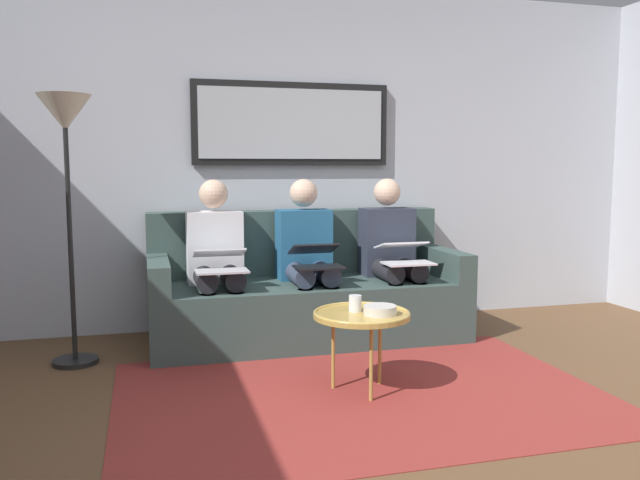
{
  "coord_description": "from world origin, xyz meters",
  "views": [
    {
      "loc": [
        1.11,
        2.35,
        1.23
      ],
      "look_at": [
        0.0,
        -1.7,
        0.75
      ],
      "focal_mm": 36.28,
      "sensor_mm": 36.0,
      "label": 1
    }
  ],
  "objects_px": {
    "bowl": "(380,310)",
    "standing_lamp": "(66,143)",
    "laptop_white": "(404,253)",
    "cup": "(355,303)",
    "person_middle": "(307,254)",
    "person_right": "(216,258)",
    "framed_mirror": "(292,124)",
    "laptop_silver": "(220,261)",
    "person_left": "(391,251)",
    "laptop_black": "(316,257)",
    "couch": "(305,294)",
    "coffee_table": "(362,316)"
  },
  "relations": [
    {
      "from": "person_left",
      "to": "laptop_silver",
      "type": "relative_size",
      "value": 3.42
    },
    {
      "from": "standing_lamp",
      "to": "couch",
      "type": "bearing_deg",
      "value": -170.2
    },
    {
      "from": "framed_mirror",
      "to": "laptop_black",
      "type": "distance_m",
      "value": 1.16
    },
    {
      "from": "framed_mirror",
      "to": "bowl",
      "type": "height_order",
      "value": "framed_mirror"
    },
    {
      "from": "framed_mirror",
      "to": "person_left",
      "type": "distance_m",
      "value": 1.23
    },
    {
      "from": "framed_mirror",
      "to": "laptop_black",
      "type": "xyz_separation_m",
      "value": [
        0.0,
        0.7,
        -0.93
      ]
    },
    {
      "from": "framed_mirror",
      "to": "laptop_white",
      "type": "xyz_separation_m",
      "value": [
        -0.64,
        0.7,
        -0.92
      ]
    },
    {
      "from": "bowl",
      "to": "laptop_silver",
      "type": "relative_size",
      "value": 0.54
    },
    {
      "from": "laptop_silver",
      "to": "laptop_white",
      "type": "bearing_deg",
      "value": -179.96
    },
    {
      "from": "person_middle",
      "to": "person_right",
      "type": "bearing_deg",
      "value": 0.0
    },
    {
      "from": "bowl",
      "to": "person_right",
      "type": "distance_m",
      "value": 1.43
    },
    {
      "from": "framed_mirror",
      "to": "laptop_white",
      "type": "relative_size",
      "value": 4.35
    },
    {
      "from": "laptop_white",
      "to": "cup",
      "type": "bearing_deg",
      "value": 53.06
    },
    {
      "from": "framed_mirror",
      "to": "person_middle",
      "type": "bearing_deg",
      "value": 90.0
    },
    {
      "from": "cup",
      "to": "standing_lamp",
      "type": "bearing_deg",
      "value": -30.42
    },
    {
      "from": "cup",
      "to": "laptop_white",
      "type": "distance_m",
      "value": 1.09
    },
    {
      "from": "framed_mirror",
      "to": "person_left",
      "type": "relative_size",
      "value": 1.33
    },
    {
      "from": "person_middle",
      "to": "person_right",
      "type": "xyz_separation_m",
      "value": [
        0.64,
        0.0,
        0.0
      ]
    },
    {
      "from": "laptop_white",
      "to": "person_right",
      "type": "bearing_deg",
      "value": -10.81
    },
    {
      "from": "laptop_black",
      "to": "laptop_silver",
      "type": "bearing_deg",
      "value": 0.61
    },
    {
      "from": "bowl",
      "to": "standing_lamp",
      "type": "xyz_separation_m",
      "value": [
        1.65,
        -1.01,
        0.91
      ]
    },
    {
      "from": "cup",
      "to": "couch",
      "type": "bearing_deg",
      "value": -90.34
    },
    {
      "from": "framed_mirror",
      "to": "laptop_white",
      "type": "distance_m",
      "value": 1.32
    },
    {
      "from": "bowl",
      "to": "person_left",
      "type": "xyz_separation_m",
      "value": [
        -0.54,
        -1.21,
        0.14
      ]
    },
    {
      "from": "framed_mirror",
      "to": "cup",
      "type": "distance_m",
      "value": 1.89
    },
    {
      "from": "bowl",
      "to": "standing_lamp",
      "type": "height_order",
      "value": "standing_lamp"
    },
    {
      "from": "couch",
      "to": "bowl",
      "type": "relative_size",
      "value": 12.33
    },
    {
      "from": "couch",
      "to": "standing_lamp",
      "type": "relative_size",
      "value": 1.33
    },
    {
      "from": "person_left",
      "to": "framed_mirror",
      "type": "bearing_deg",
      "value": -35.53
    },
    {
      "from": "couch",
      "to": "coffee_table",
      "type": "bearing_deg",
      "value": 90.75
    },
    {
      "from": "cup",
      "to": "laptop_silver",
      "type": "xyz_separation_m",
      "value": [
        0.63,
        -0.86,
        0.14
      ]
    },
    {
      "from": "couch",
      "to": "laptop_black",
      "type": "xyz_separation_m",
      "value": [
        0.0,
        0.31,
        0.31
      ]
    },
    {
      "from": "coffee_table",
      "to": "laptop_white",
      "type": "distance_m",
      "value": 1.12
    },
    {
      "from": "couch",
      "to": "laptop_black",
      "type": "relative_size",
      "value": 6.28
    },
    {
      "from": "cup",
      "to": "laptop_black",
      "type": "bearing_deg",
      "value": -90.46
    },
    {
      "from": "couch",
      "to": "person_left",
      "type": "xyz_separation_m",
      "value": [
        -0.64,
        0.07,
        0.3
      ]
    },
    {
      "from": "cup",
      "to": "laptop_black",
      "type": "xyz_separation_m",
      "value": [
        -0.01,
        -0.87,
        0.14
      ]
    },
    {
      "from": "cup",
      "to": "laptop_silver",
      "type": "bearing_deg",
      "value": -53.62
    },
    {
      "from": "person_left",
      "to": "person_middle",
      "type": "distance_m",
      "value": 0.64
    },
    {
      "from": "framed_mirror",
      "to": "standing_lamp",
      "type": "xyz_separation_m",
      "value": [
        1.55,
        0.66,
        -0.18
      ]
    },
    {
      "from": "laptop_white",
      "to": "framed_mirror",
      "type": "bearing_deg",
      "value": -47.62
    },
    {
      "from": "person_left",
      "to": "laptop_white",
      "type": "distance_m",
      "value": 0.25
    },
    {
      "from": "person_right",
      "to": "standing_lamp",
      "type": "distance_m",
      "value": 1.2
    },
    {
      "from": "cup",
      "to": "person_left",
      "type": "bearing_deg",
      "value": -120.35
    },
    {
      "from": "standing_lamp",
      "to": "person_right",
      "type": "bearing_deg",
      "value": -167.67
    },
    {
      "from": "person_left",
      "to": "laptop_white",
      "type": "xyz_separation_m",
      "value": [
        0.0,
        0.24,
        0.02
      ]
    },
    {
      "from": "couch",
      "to": "person_left",
      "type": "distance_m",
      "value": 0.71
    },
    {
      "from": "person_left",
      "to": "person_middle",
      "type": "xyz_separation_m",
      "value": [
        0.64,
        0.0,
        0.0
      ]
    },
    {
      "from": "standing_lamp",
      "to": "laptop_white",
      "type": "bearing_deg",
      "value": 178.81
    },
    {
      "from": "bowl",
      "to": "coffee_table",
      "type": "bearing_deg",
      "value": -38.0
    }
  ]
}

